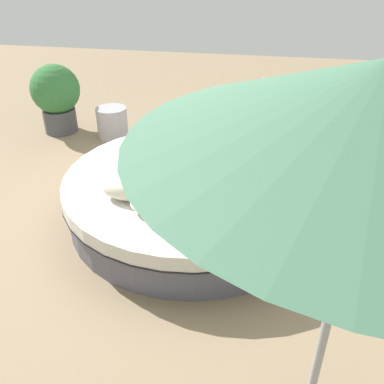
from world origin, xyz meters
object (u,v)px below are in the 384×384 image
Objects in this scene: throw_pillow_4 at (259,178)px; planter at (56,95)px; patio_umbrella at (377,112)px; throw_pillow_0 at (127,188)px; throw_pillow_3 at (245,193)px; patio_chair at (278,105)px; throw_pillow_1 at (160,205)px; round_bed at (192,195)px; side_table at (112,123)px; throw_pillow_2 at (206,205)px.

planter reaches higher than throw_pillow_4.
throw_pillow_4 is 2.74m from patio_umbrella.
throw_pillow_3 is at bearing -174.52° from throw_pillow_0.
planter is at bearing -169.57° from patio_chair.
round_bed is at bearing -101.77° from throw_pillow_1.
throw_pillow_4 is (-0.12, -0.39, -0.03)m from throw_pillow_3.
side_table is at bearing 175.16° from planter.
round_bed is at bearing 141.43° from planter.
throw_pillow_4 is at bearing 139.33° from side_table.
planter reaches higher than side_table.
throw_pillow_1 is 0.42m from throw_pillow_2.
throw_pillow_1 reaches higher than throw_pillow_2.
side_table is (1.63, -1.96, -0.02)m from round_bed.
patio_chair is at bearing -171.64° from side_table.
throw_pillow_3 is at bearing 143.06° from round_bed.
planter reaches higher than round_bed.
throw_pillow_0 is at bearing -8.84° from throw_pillow_2.
throw_pillow_0 is 0.99× the size of throw_pillow_4.
patio_umbrella is (-0.42, 2.23, 1.54)m from throw_pillow_4.
throw_pillow_0 is 0.47× the size of planter.
throw_pillow_2 is 0.57× the size of patio_chair.
throw_pillow_3 is at bearing 132.82° from side_table.
round_bed is 2.82× the size of patio_chair.
side_table is at bearing -56.99° from patio_umbrella.
throw_pillow_0 reaches higher than throw_pillow_1.
patio_chair is 4.88m from patio_umbrella.
patio_umbrella is (-1.12, 2.29, 1.86)m from round_bed.
patio_chair is 2.04× the size of side_table.
planter is (3.14, -2.48, -0.01)m from throw_pillow_3.
planter is (3.26, -2.09, 0.02)m from throw_pillow_4.
throw_pillow_0 is 2.83m from patio_umbrella.
patio_chair is (-0.63, -3.00, -0.04)m from throw_pillow_2.
throw_pillow_1 is at bearing 130.48° from planter.
throw_pillow_3 is 2.79m from patio_chair.
patio_umbrella is at bearing 100.53° from throw_pillow_4.
throw_pillow_4 is at bearing -106.98° from throw_pillow_3.
round_bed is 4.97× the size of throw_pillow_1.
patio_chair is 0.42× the size of patio_umbrella.
throw_pillow_3 is at bearing -145.48° from throw_pillow_2.
round_bed is 3.28m from planter.
throw_pillow_1 reaches higher than side_table.
throw_pillow_2 is 3.26m from side_table.
side_table is (2.34, -2.01, -0.35)m from throw_pillow_4.
throw_pillow_0 is 0.52× the size of patio_chair.
patio_chair reaches higher than round_bed.
throw_pillow_4 is 0.52× the size of patio_chair.
throw_pillow_0 is at bearing 113.62° from side_table.
patio_chair is (-0.88, -2.33, 0.30)m from round_bed.
throw_pillow_4 is 0.22× the size of patio_umbrella.
planter is (2.39, -2.80, 0.01)m from throw_pillow_1.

